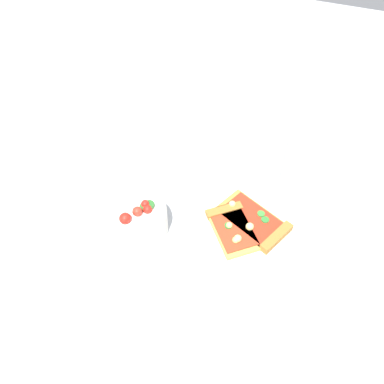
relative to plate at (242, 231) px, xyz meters
The scene contains 7 objects.
ground_plane 0.05m from the plate, 101.28° to the left, with size 2.40×2.40×0.00m, color #B2B7BC.
plate is the anchor object (origin of this frame).
pizza_slice_near 0.03m from the plate, 110.84° to the left, with size 0.16×0.15×0.02m.
pizza_slice_far 0.03m from the plate, 46.29° to the right, with size 0.15×0.18×0.02m.
salad_bowl 0.23m from the plate, 108.30° to the left, with size 0.12×0.12×0.09m.
soda_glass 0.20m from the plate, ahead, with size 0.07×0.07×0.13m.
paper_napkin 0.35m from the plate, 78.43° to the left, with size 0.14×0.13×0.00m, color white.
Camera 1 is at (-0.51, -0.12, 0.75)m, focal length 38.04 mm.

